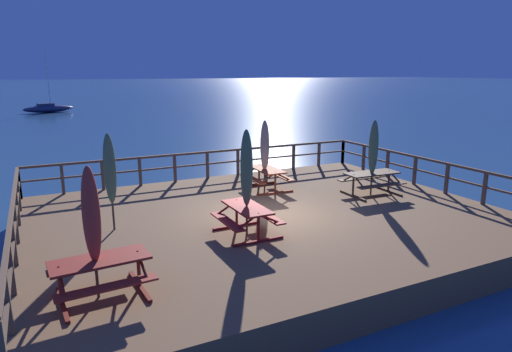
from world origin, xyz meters
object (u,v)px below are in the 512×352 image
object	(u,v)px
picnic_table_front_left	(247,214)
patio_umbrella_tall_front	(110,169)
picnic_table_mid_right	(267,174)
picnic_table_mid_centre	(372,178)
patio_umbrella_tall_mid_right	(265,146)
patio_umbrella_tall_back_left	(247,169)
sailboat_distant	(48,108)
picnic_table_back_left	(101,269)
patio_umbrella_short_front	(373,148)
patio_umbrella_short_back	(91,216)

from	to	relation	value
picnic_table_front_left	patio_umbrella_tall_front	distance (m)	3.78
picnic_table_mid_right	picnic_table_mid_centre	xyz separation A→B (m)	(2.95, -2.18, 0.01)
picnic_table_mid_right	patio_umbrella_tall_front	distance (m)	6.06
patio_umbrella_tall_mid_right	picnic_table_front_left	bearing A→B (deg)	-123.24
patio_umbrella_tall_back_left	sailboat_distant	bearing A→B (deg)	93.44
patio_umbrella_tall_mid_right	picnic_table_mid_right	bearing A→B (deg)	-27.89
picnic_table_mid_right	sailboat_distant	distance (m)	47.98
picnic_table_back_left	patio_umbrella_short_front	xyz separation A→B (m)	(9.34, 3.34, 1.09)
sailboat_distant	patio_umbrella_tall_front	bearing A→B (deg)	-89.97
picnic_table_mid_right	patio_umbrella_tall_front	world-z (taller)	patio_umbrella_tall_front
patio_umbrella_short_front	patio_umbrella_tall_front	distance (m)	8.54
sailboat_distant	patio_umbrella_short_back	bearing A→B (deg)	-90.92
picnic_table_mid_right	patio_umbrella_tall_back_left	xyz separation A→B (m)	(-2.59, -3.79, 1.20)
patio_umbrella_tall_mid_right	patio_umbrella_short_front	distance (m)	3.74
picnic_table_front_left	patio_umbrella_short_front	distance (m)	5.80
patio_umbrella_short_front	sailboat_distant	bearing A→B (deg)	99.74
patio_umbrella_short_back	picnic_table_mid_right	bearing A→B (deg)	40.53
patio_umbrella_tall_back_left	sailboat_distant	size ratio (longest dim) A/B	0.36
patio_umbrella_tall_mid_right	patio_umbrella_tall_back_left	distance (m)	4.59
patio_umbrella_tall_mid_right	patio_umbrella_tall_back_left	xyz separation A→B (m)	(-2.52, -3.83, 0.17)
picnic_table_back_left	picnic_table_front_left	size ratio (longest dim) A/B	1.11
picnic_table_back_left	picnic_table_mid_centre	distance (m)	10.00
picnic_table_front_left	sailboat_distant	bearing A→B (deg)	93.43
patio_umbrella_tall_front	patio_umbrella_short_front	bearing A→B (deg)	-2.36
picnic_table_mid_centre	patio_umbrella_tall_mid_right	xyz separation A→B (m)	(-3.02, 2.22, 1.03)
patio_umbrella_short_front	sailboat_distant	xyz separation A→B (m)	(-8.57, 49.88, -1.95)
picnic_table_mid_right	patio_umbrella_tall_back_left	world-z (taller)	patio_umbrella_tall_back_left
sailboat_distant	picnic_table_front_left	bearing A→B (deg)	-86.57
picnic_table_mid_right	patio_umbrella_tall_mid_right	bearing A→B (deg)	152.11
picnic_table_mid_right	picnic_table_back_left	distance (m)	8.53
picnic_table_mid_right	patio_umbrella_short_front	bearing A→B (deg)	-37.81
picnic_table_mid_centre	patio_umbrella_tall_mid_right	world-z (taller)	patio_umbrella_tall_mid_right
patio_umbrella_short_back	picnic_table_back_left	bearing A→B (deg)	5.40
picnic_table_back_left	picnic_table_front_left	bearing A→B (deg)	24.59
picnic_table_front_left	patio_umbrella_short_back	size ratio (longest dim) A/B	0.66
patio_umbrella_tall_mid_right	sailboat_distant	world-z (taller)	sailboat_distant
patio_umbrella_tall_mid_right	patio_umbrella_short_back	xyz separation A→B (m)	(-6.46, -5.62, 0.03)
picnic_table_mid_centre	patio_umbrella_short_front	bearing A→B (deg)	-133.59
picnic_table_mid_centre	sailboat_distant	size ratio (longest dim) A/B	0.25
patio_umbrella_tall_front	picnic_table_front_left	bearing A→B (deg)	-32.13
patio_umbrella_tall_front	sailboat_distant	size ratio (longest dim) A/B	0.34
patio_umbrella_tall_back_left	patio_umbrella_tall_mid_right	bearing A→B (deg)	56.66
picnic_table_front_left	patio_umbrella_short_front	world-z (taller)	patio_umbrella_short_front
picnic_table_mid_right	patio_umbrella_tall_front	bearing A→B (deg)	-161.50
picnic_table_back_left	patio_umbrella_tall_mid_right	distance (m)	8.57
picnic_table_back_left	patio_umbrella_tall_back_left	distance (m)	4.43
patio_umbrella_short_front	patio_umbrella_tall_back_left	distance (m)	5.69
patio_umbrella_short_back	patio_umbrella_tall_back_left	distance (m)	4.33
picnic_table_back_left	sailboat_distant	xyz separation A→B (m)	(0.78, 53.21, -0.86)
patio_umbrella_short_back	patio_umbrella_tall_back_left	xyz separation A→B (m)	(3.94, 1.79, 0.14)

